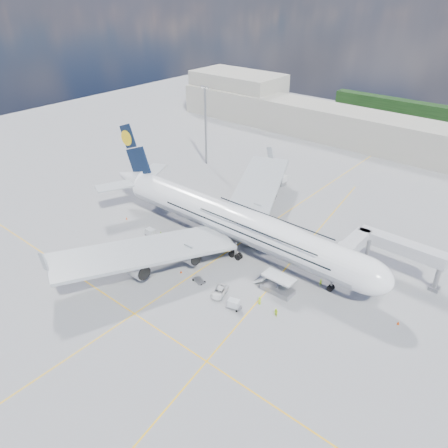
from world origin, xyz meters
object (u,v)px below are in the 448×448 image
Objects in this scene: light_mast at (206,125)px; catering_truck_inner at (254,191)px; dolly_row_a at (170,250)px; cone_tail at (127,218)px; cone_wing_right_inner at (181,272)px; catering_truck_outer at (275,177)px; cone_nose at (398,323)px; dolly_nose_near at (234,304)px; crew_van at (260,300)px; dolly_row_c at (147,246)px; dolly_nose_far at (199,280)px; dolly_back at (151,232)px; service_van at (219,292)px; crew_wing at (161,234)px; cone_wing_right_outer at (93,261)px; cargo_loader at (277,286)px; dolly_row_b at (133,265)px; crew_loader at (276,313)px; jet_bridge at (381,248)px; cone_wing_left_outer at (256,200)px; airliner at (235,222)px; crew_tug at (137,268)px; crew_nose at (321,282)px; baggage_tug at (194,260)px; cone_wing_left_inner at (225,207)px.

catering_truck_inner is at bearing -20.59° from light_mast.
dolly_row_a is 5.34× the size of cone_tail.
catering_truck_inner is 11.50× the size of cone_wing_right_inner.
catering_truck_outer is 64.59m from cone_nose.
crew_van is at bearing 36.32° from dolly_nose_near.
dolly_row_c is 1.07× the size of dolly_nose_far.
dolly_row_c is at bearing -52.13° from dolly_back.
dolly_row_a is 0.98× the size of dolly_nose_near.
service_van is 8.33m from crew_van.
crew_wing is (-3.19, -44.49, -1.23)m from catering_truck_outer.
light_mast is 64.36m from cone_wing_right_outer.
dolly_back is at bearing 150.00° from dolly_nose_near.
dolly_row_c is (-32.42, -5.98, -0.89)m from cargo_loader.
dolly_row_b is (-28.21, -13.70, -0.20)m from cargo_loader.
cargo_loader is 1.73× the size of service_van.
dolly_nose_near reaches higher than crew_loader.
dolly_row_c is 18.33m from dolly_nose_far.
dolly_row_a is 7.01m from crew_wing.
dolly_back is 34.23m from catering_truck_inner.
crew_loader reaches higher than cone_nose.
crew_van is at bearing -119.63° from jet_bridge.
catering_truck_outer is at bearing 102.28° from cone_wing_left_outer.
dolly_row_c is at bearing -169.10° from crew_wing.
dolly_row_b is (-11.65, -20.81, -5.82)m from airliner.
catering_truck_inner is at bearing 103.85° from crew_tug.
dolly_row_a is 34.54m from crew_nose.
cargo_loader is at bearing 22.03° from baggage_tug.
cone_tail is at bearing 128.39° from dolly_row_b.
crew_wing reaches higher than cone_nose.
crew_nose is (14.04, 15.60, 0.07)m from service_van.
jet_bridge reaches higher than dolly_nose_far.
jet_bridge is 6.56× the size of baggage_tug.
cone_nose is (50.58, 19.83, -0.74)m from dolly_row_b.
catering_truck_inner reaches higher than cone_wing_left_inner.
cone_wing_right_inner is (0.40, -4.38, -0.46)m from baggage_tug.
crew_loader reaches higher than service_van.
airliner reaches higher than catering_truck_outer.
dolly_back is 2.65m from crew_wing.
cone_wing_right_outer is 20.04m from cone_tail.
service_van is at bearing -46.06° from light_mast.
airliner is 25.39m from crew_loader.
crew_tug reaches higher than service_van.
jet_bridge is at bearing 21.70° from dolly_back.
catering_truck_outer is at bearing 127.26° from dolly_nose_far.
dolly_nose_far is (12.75, -4.18, -0.04)m from dolly_row_a.
crew_wing is 2.66× the size of cone_wing_right_inner.
dolly_nose_far is 1.74× the size of crew_loader.
service_van reaches higher than cone_tail.
light_mast reaches higher than dolly_row_c.
airliner reaches higher than baggage_tug.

